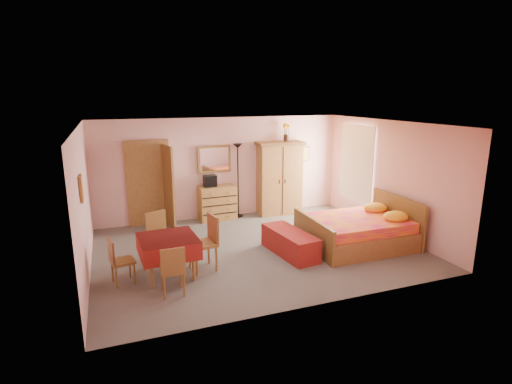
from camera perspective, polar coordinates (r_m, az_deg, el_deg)
name	(u,v)px	position (r m, az deg, el deg)	size (l,w,h in m)	color
floor	(257,248)	(8.49, 0.08, -8.07)	(6.50, 6.50, 0.00)	#645E58
ceiling	(257,124)	(7.90, 0.08, 9.71)	(6.50, 6.50, 0.00)	brown
wall_back	(223,168)	(10.43, -4.76, 3.45)	(6.50, 0.10, 2.60)	#E4A7A5
wall_front	(317,225)	(5.91, 8.66, -4.71)	(6.50, 0.10, 2.60)	#E4A7A5
wall_left	(83,203)	(7.63, -23.44, -1.50)	(0.10, 5.00, 2.60)	#E4A7A5
wall_right	(388,177)	(9.71, 18.36, 2.01)	(0.10, 5.00, 2.60)	#E4A7A5
doorway	(149,184)	(10.12, -15.09, 1.10)	(1.06, 0.12, 2.15)	#9E6B35
window	(357,163)	(10.60, 14.22, 4.06)	(0.08, 1.40, 1.95)	white
picture_left	(81,188)	(6.95, -23.71, 0.48)	(0.04, 0.32, 0.42)	orange
picture_back	(304,154)	(11.22, 6.93, 5.41)	(0.30, 0.04, 0.40)	#D8BF59
chest_of_drawers	(217,203)	(10.33, -5.54, -1.55)	(0.94, 0.47, 0.89)	#AE7A3B
wall_mirror	(214,159)	(10.30, -5.99, 4.70)	(0.88, 0.05, 0.70)	white
stereo	(210,181)	(10.16, -6.59, 1.58)	(0.31, 0.23, 0.29)	black
floor_lamp	(238,181)	(10.41, -2.59, 1.62)	(0.25, 0.25, 1.94)	black
wardrobe	(279,178)	(10.72, 3.34, 2.00)	(1.25, 0.64, 1.96)	#B0773B
sunflower_vase	(286,132)	(10.68, 4.34, 8.53)	(0.19, 0.19, 0.47)	yellow
bed	(357,223)	(8.76, 14.19, -4.31)	(2.18, 1.71, 1.01)	#D61457
bench	(290,243)	(8.17, 4.85, -7.22)	(0.53, 1.44, 0.48)	maroon
dining_table	(169,256)	(7.34, -12.37, -8.98)	(0.98, 0.98, 0.72)	maroon
chair_south	(172,269)	(6.67, -11.86, -10.75)	(0.38, 0.38, 0.84)	olive
chair_north	(162,237)	(7.93, -13.28, -6.34)	(0.44, 0.44, 0.97)	#A47137
chair_west	(122,261)	(7.25, -18.54, -9.29)	(0.37, 0.37, 0.82)	olive
chair_east	(203,243)	(7.41, -7.64, -7.26)	(0.47, 0.47, 1.03)	#AF733B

